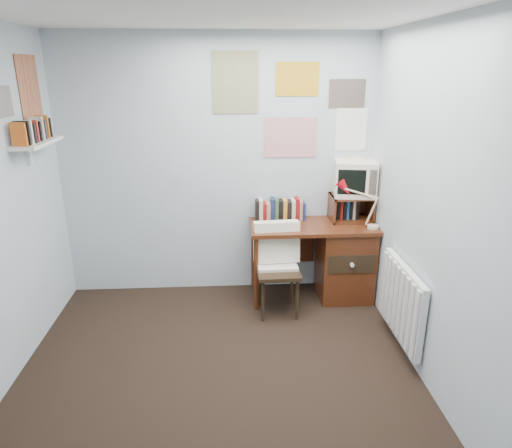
{
  "coord_description": "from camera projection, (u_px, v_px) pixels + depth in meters",
  "views": [
    {
      "loc": [
        0.1,
        -2.6,
        2.18
      ],
      "look_at": [
        0.32,
        0.91,
        0.97
      ],
      "focal_mm": 32.0,
      "sensor_mm": 36.0,
      "label": 1
    }
  ],
  "objects": [
    {
      "name": "posters_back",
      "position": [
        291.0,
        105.0,
        4.24
      ],
      "size": [
        1.2,
        0.01,
        0.9
      ],
      "primitive_type": "cube",
      "color": "white",
      "rests_on": "back_wall"
    },
    {
      "name": "desk",
      "position": [
        339.0,
        258.0,
        4.49
      ],
      "size": [
        1.2,
        0.55,
        0.76
      ],
      "color": "#522512",
      "rests_on": "ground"
    },
    {
      "name": "book_row",
      "position": [
        286.0,
        208.0,
        4.48
      ],
      "size": [
        0.6,
        0.14,
        0.22
      ],
      "primitive_type": "cube",
      "color": "#522512",
      "rests_on": "desk"
    },
    {
      "name": "right_wall",
      "position": [
        454.0,
        225.0,
        2.84
      ],
      "size": [
        0.02,
        3.5,
        2.5
      ],
      "primitive_type": "cube",
      "color": "#A9B5C1",
      "rests_on": "ground"
    },
    {
      "name": "wall_shelf",
      "position": [
        37.0,
        143.0,
        3.59
      ],
      "size": [
        0.2,
        0.62,
        0.24
      ],
      "primitive_type": "cube",
      "color": "white",
      "rests_on": "left_wall"
    },
    {
      "name": "desk_chair",
      "position": [
        278.0,
        272.0,
        4.16
      ],
      "size": [
        0.43,
        0.41,
        0.82
      ],
      "primitive_type": "cube",
      "rotation": [
        0.0,
        0.0,
        0.03
      ],
      "color": "black",
      "rests_on": "ground"
    },
    {
      "name": "ceiling",
      "position": [
        205.0,
        2.0,
        2.34
      ],
      "size": [
        3.0,
        3.5,
        0.02
      ],
      "primitive_type": "cube",
      "color": "white",
      "rests_on": "back_wall"
    },
    {
      "name": "back_wall",
      "position": [
        218.0,
        169.0,
        4.4
      ],
      "size": [
        3.0,
        0.02,
        2.5
      ],
      "primitive_type": "cube",
      "color": "#A9B5C1",
      "rests_on": "ground"
    },
    {
      "name": "radiator",
      "position": [
        402.0,
        301.0,
        3.62
      ],
      "size": [
        0.09,
        0.8,
        0.6
      ],
      "primitive_type": "cube",
      "color": "white",
      "rests_on": "right_wall"
    },
    {
      "name": "ground",
      "position": [
        218.0,
        400.0,
        3.16
      ],
      "size": [
        3.5,
        3.5,
        0.0
      ],
      "primitive_type": "plane",
      "color": "black",
      "rests_on": "ground"
    },
    {
      "name": "tv_riser",
      "position": [
        351.0,
        208.0,
        4.44
      ],
      "size": [
        0.4,
        0.3,
        0.25
      ],
      "primitive_type": "cube",
      "color": "#522512",
      "rests_on": "desk"
    },
    {
      "name": "crt_tv",
      "position": [
        355.0,
        176.0,
        4.36
      ],
      "size": [
        0.44,
        0.41,
        0.37
      ],
      "primitive_type": "cube",
      "rotation": [
        0.0,
        0.0,
        -0.17
      ],
      "color": "beige",
      "rests_on": "tv_riser"
    },
    {
      "name": "posters_left",
      "position": [
        16.0,
        93.0,
        3.46
      ],
      "size": [
        0.01,
        0.7,
        0.6
      ],
      "primitive_type": "cube",
      "color": "white",
      "rests_on": "left_wall"
    },
    {
      "name": "desk_lamp",
      "position": [
        375.0,
        208.0,
        4.19
      ],
      "size": [
        0.32,
        0.29,
        0.39
      ],
      "primitive_type": "cube",
      "rotation": [
        0.0,
        0.0,
        0.23
      ],
      "color": "red",
      "rests_on": "desk"
    }
  ]
}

